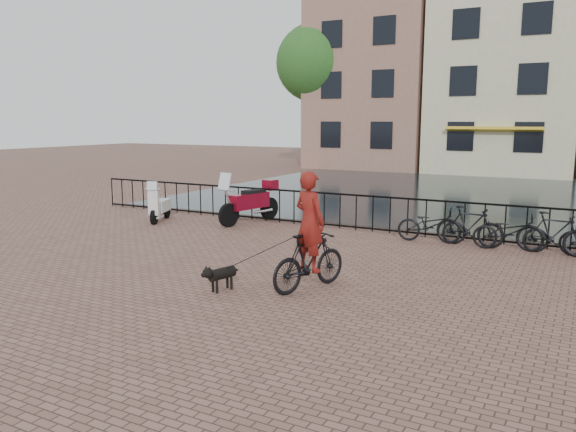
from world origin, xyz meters
The scene contains 14 objects.
ground centered at (0.00, 0.00, 0.00)m, with size 100.00×100.00×0.00m, color brown.
canal_water centered at (0.00, 17.30, 0.00)m, with size 20.00×20.00×0.00m, color black.
railing centered at (0.00, 8.00, 0.50)m, with size 20.00×0.05×1.02m.
canal_house_left centered at (-7.50, 30.00, 6.40)m, with size 7.50×9.00×12.80m.
canal_house_mid centered at (0.50, 30.00, 5.90)m, with size 8.00×9.50×11.80m.
tree_far_left centered at (-11.00, 27.00, 6.73)m, with size 5.04×5.04×9.27m.
cyclist centered at (0.85, 2.26, 0.97)m, with size 1.12×1.95×2.57m.
dog centered at (-0.52, 1.42, 0.26)m, with size 0.44×0.81×0.52m.
motorcycle centered at (-3.77, 7.50, 0.82)m, with size 1.04×2.35×1.63m.
scooter centered at (-6.36, 6.43, 0.67)m, with size 0.91×1.49×1.34m.
parked_bike_0 centered at (1.80, 7.40, 0.45)m, with size 0.60×1.72×0.90m, color black.
parked_bike_1 centered at (2.75, 7.40, 0.50)m, with size 0.47×1.66×1.00m, color black.
parked_bike_2 centered at (3.70, 7.40, 0.45)m, with size 0.60×1.72×0.90m, color black.
parked_bike_3 centered at (4.65, 7.40, 0.50)m, with size 0.47×1.66×1.00m, color black.
Camera 1 is at (5.29, -6.77, 3.11)m, focal length 35.00 mm.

